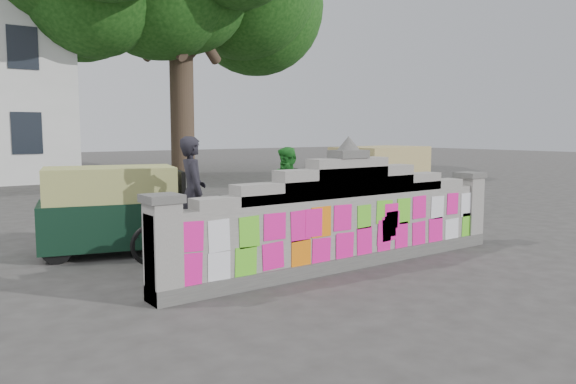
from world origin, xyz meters
The scene contains 7 objects.
ground centered at (0.00, 0.00, 0.00)m, with size 100.00×100.00×0.00m, color #383533.
parapet_wall centered at (0.00, -0.01, 0.75)m, with size 6.48×0.44×2.01m.
cyclist_bike centered at (-1.77, 1.67, 0.52)m, with size 0.69×1.97×1.03m, color black.
cyclist_rider centered at (-1.77, 1.67, 0.88)m, with size 0.64×0.42×1.75m, color black.
pedestrian centered at (1.02, 2.90, 0.88)m, with size 0.85×0.67×1.76m, color #258A2A.
rickshaw_left centered at (-2.51, 3.11, 0.77)m, with size 2.76×1.82×1.48m.
rickshaw_right centered at (4.17, 3.44, 0.88)m, with size 3.16×1.82×1.70m.
Camera 1 is at (-5.77, -6.27, 2.09)m, focal length 35.00 mm.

